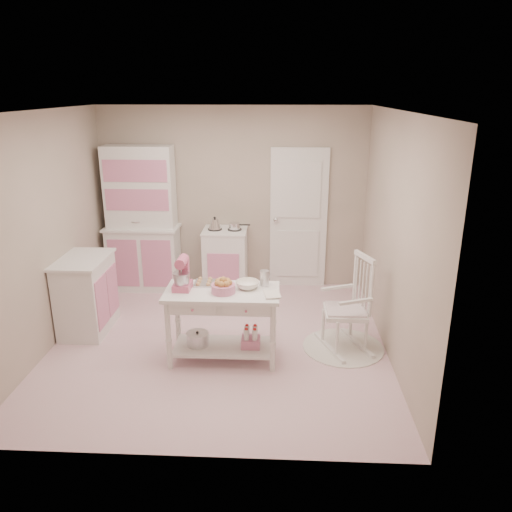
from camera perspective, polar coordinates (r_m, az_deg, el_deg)
The scene contains 14 objects.
room_shell at distance 5.33m, azimuth -4.61°, elevation 5.95°, with size 3.84×3.84×2.62m.
door at distance 7.26m, azimuth 4.88°, elevation 4.25°, with size 0.82×0.05×2.04m, color white.
hutch at distance 7.32m, azimuth -12.97°, elevation 4.12°, with size 1.06×0.50×2.08m, color white.
stove at distance 7.21m, azimuth -3.51°, elevation -0.47°, with size 0.62×0.57×0.92m, color white.
base_cabinet at distance 6.34m, azimuth -18.81°, elevation -4.18°, with size 0.54×0.84×0.92m, color white.
lace_rug at distance 5.88m, azimuth 9.92°, elevation -10.20°, with size 0.92×0.92×0.01m, color white.
rocking_chair at distance 5.64m, azimuth 10.23°, elevation -5.34°, with size 0.48×0.72×1.10m, color white.
work_table at distance 5.41m, azimuth -3.81°, elevation -7.87°, with size 1.20×0.60×0.80m, color white.
stand_mixer at distance 5.27m, azimuth -8.46°, elevation -2.05°, with size 0.20×0.28×0.34m, color #D3597F.
cookie_tray at distance 5.43m, azimuth -5.26°, elevation -3.11°, with size 0.34×0.24×0.02m, color silver.
bread_basket at distance 5.18m, azimuth -3.75°, elevation -3.71°, with size 0.25×0.25×0.09m, color pink.
mixing_bowl at distance 5.28m, azimuth -1.00°, elevation -3.30°, with size 0.25×0.25×0.08m, color white.
metal_pitcher at distance 5.33m, azimuth 0.98°, elevation -2.55°, with size 0.10×0.10×0.17m, color silver.
recipe_book at distance 5.10m, azimuth 0.99°, elevation -4.47°, with size 0.16×0.21×0.02m, color white.
Camera 1 is at (0.68, -5.16, 2.81)m, focal length 35.00 mm.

